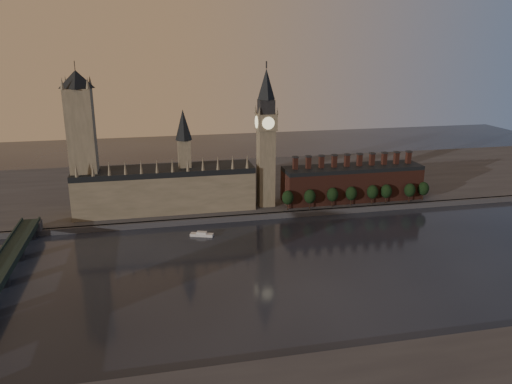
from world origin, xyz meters
TOP-DOWN VIEW (x-y plane):
  - ground at (0.00, 0.00)m, footprint 900.00×900.00m
  - north_bank at (0.00, 178.04)m, footprint 900.00×182.00m
  - palace_of_westminster at (-64.41, 114.91)m, footprint 130.00×30.30m
  - victoria_tower at (-120.00, 115.00)m, footprint 24.00×24.00m
  - big_ben at (10.00, 110.00)m, footprint 15.00×15.00m
  - chimney_block at (80.00, 110.00)m, footprint 110.00×25.00m
  - embankment_tree_0 at (23.22, 94.91)m, footprint 8.60×8.60m
  - embankment_tree_1 at (40.14, 94.24)m, footprint 8.60×8.60m
  - embankment_tree_2 at (58.38, 95.24)m, footprint 8.60×8.60m
  - embankment_tree_3 at (73.43, 95.05)m, footprint 8.60×8.60m
  - embankment_tree_4 at (90.96, 95.27)m, footprint 8.60×8.60m
  - embankment_tree_5 at (102.21, 94.91)m, footprint 8.60×8.60m
  - embankment_tree_6 at (121.44, 93.71)m, footprint 8.60×8.60m
  - embankment_tree_7 at (134.09, 95.37)m, footprint 8.60×8.60m
  - river_boat at (-44.14, 65.83)m, footprint 15.82×9.24m

SIDE VIEW (x-z plane):
  - ground at x=0.00m, z-range 0.00..0.00m
  - river_boat at x=-44.14m, z-range -0.36..2.69m
  - north_bank at x=0.00m, z-range 0.00..4.00m
  - embankment_tree_0 at x=23.22m, z-range 6.03..20.91m
  - embankment_tree_1 at x=40.14m, z-range 6.03..20.91m
  - embankment_tree_2 at x=58.38m, z-range 6.03..20.91m
  - embankment_tree_3 at x=73.43m, z-range 6.03..20.91m
  - embankment_tree_4 at x=90.96m, z-range 6.03..20.91m
  - embankment_tree_5 at x=102.21m, z-range 6.03..20.91m
  - embankment_tree_6 at x=121.44m, z-range 6.03..20.91m
  - embankment_tree_7 at x=134.09m, z-range 6.03..20.91m
  - chimney_block at x=80.00m, z-range -0.68..36.32m
  - palace_of_westminster at x=-64.41m, z-range -15.37..58.63m
  - big_ben at x=10.00m, z-range 3.33..110.33m
  - victoria_tower at x=-120.00m, z-range 5.09..113.09m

